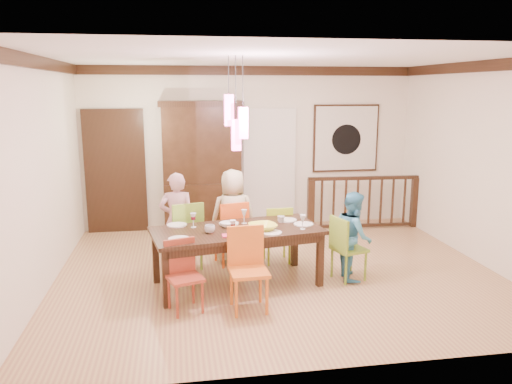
{
  "coord_description": "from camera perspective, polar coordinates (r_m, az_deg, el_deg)",
  "views": [
    {
      "loc": [
        -1.34,
        -6.46,
        2.51
      ],
      "look_at": [
        -0.29,
        0.04,
        1.14
      ],
      "focal_mm": 35.0,
      "sensor_mm": 36.0,
      "label": 1
    }
  ],
  "objects": [
    {
      "name": "ceiling",
      "position": [
        6.61,
        2.65,
        15.11
      ],
      "size": [
        6.0,
        6.0,
        0.0
      ],
      "primitive_type": "plane",
      "rotation": [
        3.14,
        0.0,
        0.0
      ],
      "color": "white",
      "rests_on": "wall_back"
    },
    {
      "name": "plate_near_mid",
      "position": [
        6.21,
        1.78,
        -4.66
      ],
      "size": [
        0.26,
        0.26,
        0.01
      ],
      "primitive_type": "cylinder",
      "color": "white",
      "rests_on": "dining_table"
    },
    {
      "name": "chair_far_left",
      "position": [
        7.12,
        -8.14,
        -4.29
      ],
      "size": [
        0.54,
        0.54,
        0.98
      ],
      "rotation": [
        0.0,
        0.0,
        3.39
      ],
      "color": "#89C13A",
      "rests_on": "floor"
    },
    {
      "name": "plate_far_mid",
      "position": [
        6.63,
        -3.12,
        -3.61
      ],
      "size": [
        0.26,
        0.26,
        0.01
      ],
      "primitive_type": "cylinder",
      "color": "white",
      "rests_on": "dining_table"
    },
    {
      "name": "floor",
      "position": [
        7.06,
        2.43,
        -9.09
      ],
      "size": [
        6.0,
        6.0,
        0.0
      ],
      "primitive_type": "plane",
      "color": "#A87351",
      "rests_on": "ground"
    },
    {
      "name": "painting",
      "position": [
        9.51,
        10.23,
        6.06
      ],
      "size": [
        1.25,
        0.06,
        1.25
      ],
      "color": "black",
      "rests_on": "wall_back"
    },
    {
      "name": "panel_door",
      "position": [
        9.09,
        -15.74,
        2.06
      ],
      "size": [
        1.04,
        0.07,
        2.24
      ],
      "primitive_type": "cube",
      "color": "black",
      "rests_on": "wall_back"
    },
    {
      "name": "balustrade",
      "position": [
        9.27,
        12.17,
        -1.05
      ],
      "size": [
        2.07,
        0.19,
        0.96
      ],
      "rotation": [
        0.0,
        0.0,
        -0.05
      ],
      "color": "black",
      "rests_on": "floor"
    },
    {
      "name": "pendant_cluster",
      "position": [
        6.17,
        -2.3,
        7.98
      ],
      "size": [
        0.27,
        0.21,
        1.14
      ],
      "color": "#EA468A",
      "rests_on": "ceiling"
    },
    {
      "name": "napkin",
      "position": [
        6.09,
        -3.04,
        -4.99
      ],
      "size": [
        0.18,
        0.14,
        0.01
      ],
      "primitive_type": "cube",
      "color": "#D83359",
      "rests_on": "dining_table"
    },
    {
      "name": "wine_glass_b",
      "position": [
        6.62,
        -1.36,
        -2.82
      ],
      "size": [
        0.08,
        0.08,
        0.19
      ],
      "primitive_type": null,
      "color": "silver",
      "rests_on": "dining_table"
    },
    {
      "name": "wine_glass_d",
      "position": [
        6.38,
        5.35,
        -3.44
      ],
      "size": [
        0.08,
        0.08,
        0.19
      ],
      "primitive_type": null,
      "color": "silver",
      "rests_on": "dining_table"
    },
    {
      "name": "wine_glass_a",
      "position": [
        6.49,
        -7.18,
        -3.23
      ],
      "size": [
        0.08,
        0.08,
        0.19
      ],
      "primitive_type": null,
      "color": "#590C19",
      "rests_on": "dining_table"
    },
    {
      "name": "chair_near_left",
      "position": [
        5.78,
        -8.14,
        -9.05
      ],
      "size": [
        0.47,
        0.47,
        0.82
      ],
      "rotation": [
        0.0,
        0.0,
        0.32
      ],
      "color": "#993622",
      "rests_on": "floor"
    },
    {
      "name": "wine_glass_c",
      "position": [
        6.1,
        -2.66,
        -4.11
      ],
      "size": [
        0.08,
        0.08,
        0.19
      ],
      "primitive_type": null,
      "color": "#590C19",
      "rests_on": "dining_table"
    },
    {
      "name": "plate_near_left",
      "position": [
        6.02,
        -8.78,
        -5.32
      ],
      "size": [
        0.26,
        0.26,
        0.01
      ],
      "primitive_type": "cylinder",
      "color": "white",
      "rests_on": "dining_table"
    },
    {
      "name": "serving_bowl",
      "position": [
        6.32,
        0.77,
        -4.04
      ],
      "size": [
        0.42,
        0.42,
        0.09
      ],
      "primitive_type": "imported",
      "rotation": [
        0.0,
        0.0,
        0.24
      ],
      "color": "#E0E240",
      "rests_on": "dining_table"
    },
    {
      "name": "cup_left",
      "position": [
        6.23,
        -5.3,
        -4.24
      ],
      "size": [
        0.16,
        0.16,
        0.1
      ],
      "primitive_type": "imported",
      "rotation": [
        0.0,
        0.0,
        -0.33
      ],
      "color": "silver",
      "rests_on": "dining_table"
    },
    {
      "name": "plate_far_right",
      "position": [
        6.8,
        3.57,
        -3.21
      ],
      "size": [
        0.26,
        0.26,
        0.01
      ],
      "primitive_type": "cylinder",
      "color": "white",
      "rests_on": "dining_table"
    },
    {
      "name": "person_end_right",
      "position": [
        6.79,
        11.09,
        -4.9
      ],
      "size": [
        0.53,
        0.64,
        1.18
      ],
      "primitive_type": "imported",
      "rotation": [
        0.0,
        0.0,
        1.41
      ],
      "color": "#459AC2",
      "rests_on": "floor"
    },
    {
      "name": "small_bowl",
      "position": [
        6.48,
        -3.24,
        -3.74
      ],
      "size": [
        0.26,
        0.26,
        0.06
      ],
      "primitive_type": "imported",
      "rotation": [
        0.0,
        0.0,
        -0.35
      ],
      "color": "white",
      "rests_on": "dining_table"
    },
    {
      "name": "chair_far_mid",
      "position": [
        7.24,
        -2.96,
        -4.07
      ],
      "size": [
        0.51,
        0.51,
        0.94
      ],
      "rotation": [
        0.0,
        0.0,
        3.38
      ],
      "color": "#F4591B",
      "rests_on": "floor"
    },
    {
      "name": "crown_molding",
      "position": [
        6.61,
        2.64,
        14.42
      ],
      "size": [
        6.0,
        5.0,
        0.16
      ],
      "primitive_type": null,
      "color": "black",
      "rests_on": "wall_back"
    },
    {
      "name": "chair_end_right",
      "position": [
        6.76,
        10.62,
        -5.82
      ],
      "size": [
        0.49,
        0.49,
        0.86
      ],
      "rotation": [
        0.0,
        0.0,
        1.87
      ],
      "color": "olive",
      "rests_on": "floor"
    },
    {
      "name": "wall_back",
      "position": [
        9.13,
        -0.66,
        5.07
      ],
      "size": [
        6.0,
        0.0,
        6.0
      ],
      "primitive_type": "plane",
      "rotation": [
        1.57,
        0.0,
        0.0
      ],
      "color": "silver",
      "rests_on": "floor"
    },
    {
      "name": "wall_left",
      "position": [
        6.76,
        -23.26,
        1.75
      ],
      "size": [
        0.0,
        5.0,
        5.0
      ],
      "primitive_type": "plane",
      "rotation": [
        1.57,
        0.0,
        1.57
      ],
      "color": "silver",
      "rests_on": "floor"
    },
    {
      "name": "dining_table",
      "position": [
        6.42,
        -2.2,
        -4.93
      ],
      "size": [
        2.28,
        1.33,
        0.75
      ],
      "rotation": [
        0.0,
        0.0,
        0.18
      ],
      "color": "black",
      "rests_on": "floor"
    },
    {
      "name": "chair_far_right",
      "position": [
        7.32,
        2.39,
        -4.33
      ],
      "size": [
        0.4,
        0.4,
        0.85
      ],
      "rotation": [
        0.0,
        0.0,
        3.18
      ],
      "color": "#A6C827",
      "rests_on": "floor"
    },
    {
      "name": "chair_near_mid",
      "position": [
        5.72,
        -0.85,
        -8.32
      ],
      "size": [
        0.45,
        0.45,
        0.95
      ],
      "rotation": [
        0.0,
        0.0,
        0.05
      ],
      "color": "orange",
      "rests_on": "floor"
    },
    {
      "name": "plate_far_left",
      "position": [
        6.63,
        -9.03,
        -3.74
      ],
      "size": [
        0.26,
        0.26,
        0.01
      ],
      "primitive_type": "cylinder",
      "color": "white",
      "rests_on": "dining_table"
    },
    {
      "name": "cup_right",
      "position": [
        6.69,
        2.88,
        -3.14
      ],
      "size": [
        0.11,
        0.11,
        0.09
      ],
      "primitive_type": "imported",
      "rotation": [
        0.0,
        0.0,
        -0.18
      ],
      "color": "silver",
      "rests_on": "dining_table"
    },
    {
      "name": "china_hutch",
      "position": [
        8.88,
        -6.18,
        2.9
      ],
      "size": [
        1.46,
        0.46,
        2.3
      ],
      "color": "black",
      "rests_on": "floor"
    },
    {
      "name": "plate_end_right",
      "position": [
        6.61,
        5.46,
        -3.68
      ],
      "size": [
        0.26,
        0.26,
        0.01
      ],
      "primitive_type": "cylinder",
      "color": "white",
      "rests_on": "dining_table"
    },
    {
      "name": "white_doorway",
      "position": [
        9.2,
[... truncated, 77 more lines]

